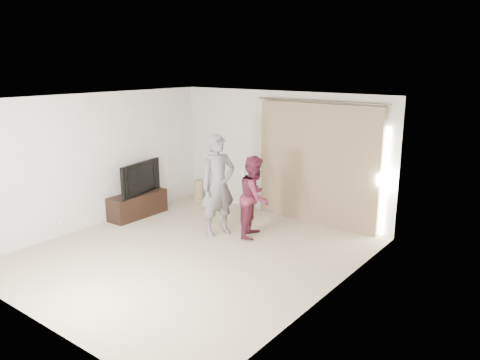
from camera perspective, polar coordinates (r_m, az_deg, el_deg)
name	(u,v)px	position (r m, az deg, el deg)	size (l,w,h in m)	color
floor	(191,253)	(8.09, -5.95, -8.90)	(5.50, 5.50, 0.00)	tan
wall_back	(280,154)	(9.80, 4.94, 3.18)	(5.00, 0.04, 2.60)	beige
wall_left	(96,161)	(9.54, -17.18, 2.28)	(0.04, 5.50, 2.60)	beige
ceiling	(187,99)	(7.47, -6.46, 9.79)	(5.00, 5.50, 0.01)	white
curtain	(318,165)	(9.31, 9.44, 1.85)	(2.80, 0.11, 2.46)	#9A815E
tv_console	(138,205)	(10.07, -12.36, -2.97)	(0.45, 1.29, 0.50)	black
tv	(136,178)	(9.92, -12.53, 0.28)	(1.18, 0.15, 0.68)	black
scratching_post	(199,192)	(10.98, -5.08, -1.52)	(0.37, 0.37, 0.50)	tan
person_man	(218,185)	(8.66, -2.69, -0.63)	(0.67, 0.81, 1.90)	slate
person_woman	(255,197)	(8.60, 1.81, -2.03)	(0.79, 0.89, 1.52)	#5D1F32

